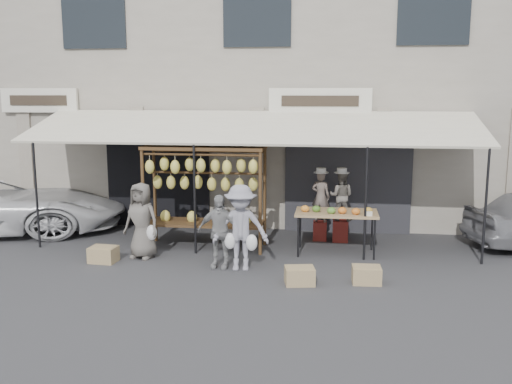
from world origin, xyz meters
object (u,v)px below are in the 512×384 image
vendor_right (341,196)px  crate_near_a (300,276)px  customer_mid (219,231)px  crate_far (103,254)px  crate_near_b (367,275)px  customer_right (241,228)px  banana_rack (204,177)px  customer_left (142,221)px  produce_table (336,213)px  vendor_left (321,197)px

vendor_right → crate_near_a: vendor_right is taller
vendor_right → customer_mid: 3.30m
crate_near_a → crate_far: crate_far is taller
crate_near_b → customer_right: bearing=168.3°
vendor_right → customer_right: size_ratio=0.68×
banana_rack → customer_mid: bearing=-66.3°
crate_near_a → banana_rack: bearing=136.3°
crate_near_b → customer_left: bearing=167.5°
customer_left → customer_right: size_ratio=0.95×
vendor_right → crate_far: (-4.72, -2.26, -0.89)m
crate_near_a → produce_table: bearing=72.4°
customer_mid → crate_far: bearing=-176.6°
produce_table → crate_far: produce_table is taller
banana_rack → customer_right: 1.87m
vendor_right → customer_right: (-1.92, -2.36, -0.22)m
banana_rack → produce_table: banana_rack is taller
banana_rack → vendor_right: (2.92, 0.98, -0.52)m
vendor_left → crate_near_a: size_ratio=2.28×
banana_rack → crate_near_b: bearing=-29.1°
vendor_left → customer_right: (-1.46, -2.41, -0.19)m
banana_rack → vendor_left: (2.46, 1.03, -0.56)m
customer_mid → customer_left: bearing=169.9°
banana_rack → crate_far: size_ratio=4.98×
vendor_left → customer_left: 4.06m
customer_right → crate_far: bearing=172.8°
crate_near_a → crate_near_b: 1.20m
customer_mid → crate_far: 2.44m
banana_rack → vendor_left: size_ratio=2.23×
crate_near_a → crate_far: size_ratio=0.98×
produce_table → vendor_left: bearing=107.8°
customer_left → produce_table: bearing=25.5°
vendor_right → crate_far: vendor_right is taller
vendor_left → vendor_right: bearing=-171.2°
customer_right → crate_near_a: (1.17, -0.70, -0.67)m
vendor_right → crate_near_a: (-0.75, -3.06, -0.89)m
crate_far → banana_rack: bearing=35.4°
banana_rack → crate_near_b: size_ratio=5.16×
vendor_left → crate_far: bearing=43.8°
banana_rack → produce_table: (2.82, -0.07, -0.70)m
customer_right → produce_table: bearing=30.8°
customer_mid → customer_right: customer_right is taller
customer_mid → crate_near_b: size_ratio=2.85×
vendor_right → crate_far: bearing=35.2°
customer_mid → crate_far: (-2.37, 0.04, -0.56)m
vendor_right → banana_rack: bearing=28.2°
vendor_right → crate_near_b: size_ratio=2.23×
banana_rack → vendor_right: size_ratio=2.31×
customer_mid → customer_right: (0.43, -0.06, 0.10)m
produce_table → customer_right: size_ratio=1.03×
vendor_left → customer_left: size_ratio=0.75×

